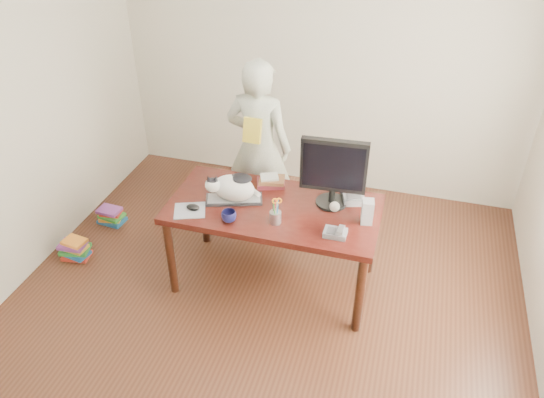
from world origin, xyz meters
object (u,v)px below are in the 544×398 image
(speaker, at_px, (367,212))
(person, at_px, (259,147))
(coffee_mug, at_px, (229,216))
(book_pile_a, at_px, (75,249))
(desk, at_px, (277,216))
(phone, at_px, (336,233))
(calculator, at_px, (353,196))
(monitor, at_px, (334,170))
(baseball, at_px, (335,207))
(book_pile_b, at_px, (111,216))
(mouse, at_px, (193,207))
(keyboard, at_px, (234,199))
(book_stack, at_px, (271,181))
(pen_cup, at_px, (275,216))
(cat, at_px, (232,187))

(speaker, xyz_separation_m, person, (-1.06, 0.77, -0.04))
(person, bearing_deg, coffee_mug, 98.34)
(coffee_mug, bearing_deg, book_pile_a, 177.26)
(desk, xyz_separation_m, phone, (0.51, -0.30, 0.17))
(calculator, bearing_deg, book_pile_a, 174.10)
(monitor, distance_m, baseball, 0.29)
(phone, height_order, book_pile_b, phone)
(phone, relative_size, calculator, 0.63)
(desk, bearing_deg, phone, -30.11)
(mouse, height_order, coffee_mug, coffee_mug)
(baseball, distance_m, book_pile_b, 2.30)
(keyboard, height_order, book_stack, book_stack)
(coffee_mug, bearing_deg, baseball, 25.50)
(pen_cup, relative_size, book_pile_a, 0.80)
(person, bearing_deg, book_stack, 120.70)
(pen_cup, relative_size, phone, 1.35)
(speaker, height_order, calculator, speaker)
(monitor, bearing_deg, coffee_mug, -152.05)
(keyboard, height_order, phone, phone)
(book_pile_b, bearing_deg, keyboard, -14.30)
(baseball, bearing_deg, speaker, -16.09)
(pen_cup, xyz_separation_m, baseball, (0.38, 0.26, -0.02))
(desk, bearing_deg, coffee_mug, -126.80)
(person, bearing_deg, speaker, 146.99)
(person, relative_size, book_pile_a, 5.97)
(keyboard, relative_size, pen_cup, 2.14)
(person, bearing_deg, book_pile_b, 19.94)
(speaker, height_order, baseball, speaker)
(desk, height_order, pen_cup, pen_cup)
(speaker, relative_size, book_pile_a, 0.69)
(coffee_mug, bearing_deg, speaker, 15.60)
(book_pile_b, bearing_deg, book_stack, -2.35)
(calculator, relative_size, book_pile_a, 0.94)
(book_stack, bearing_deg, mouse, -148.64)
(monitor, xyz_separation_m, coffee_mug, (-0.67, -0.41, -0.27))
(book_stack, bearing_deg, book_pile_b, 162.12)
(calculator, relative_size, book_pile_b, 0.98)
(person, bearing_deg, pen_cup, 116.94)
(keyboard, distance_m, book_pile_b, 1.61)
(monitor, distance_m, book_pile_a, 2.40)
(desk, relative_size, calculator, 6.33)
(pen_cup, height_order, book_stack, pen_cup)
(keyboard, xyz_separation_m, book_pile_a, (-1.43, -0.19, -0.68))
(monitor, bearing_deg, book_pile_b, 170.77)
(calculator, bearing_deg, phone, -112.15)
(cat, relative_size, monitor, 0.75)
(calculator, bearing_deg, baseball, -135.56)
(book_pile_a, bearing_deg, coffee_mug, -2.74)
(desk, xyz_separation_m, speaker, (0.70, -0.08, 0.24))
(coffee_mug, xyz_separation_m, calculator, (0.82, 0.53, -0.01))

